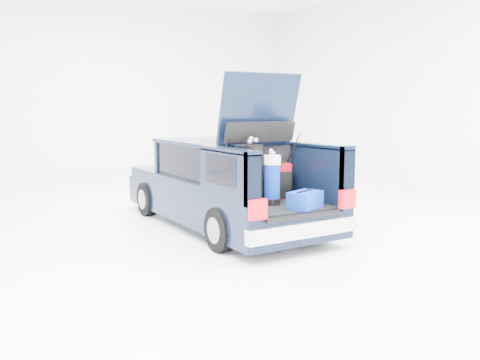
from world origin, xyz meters
TOP-DOWN VIEW (x-y plane):
  - ground at (0.00, 0.00)m, footprint 14.00×14.00m
  - car at (-0.00, 0.11)m, footprint 1.87×4.65m
  - red_suitcase at (0.33, -1.09)m, footprint 0.35×0.24m
  - black_golf_bag at (-0.25, -1.27)m, footprint 0.29×0.35m
  - blue_golf_bag at (-0.03, -1.44)m, footprint 0.26×0.26m
  - blue_duffel at (0.21, -1.90)m, footprint 0.57×0.47m

SIDE VIEW (x-z plane):
  - ground at x=0.00m, z-range 0.00..0.00m
  - car at x=0.00m, z-range -0.56..1.91m
  - blue_duffel at x=0.21m, z-range 0.59..0.85m
  - red_suitcase at x=0.33m, z-range 0.58..1.15m
  - blue_golf_bag at x=-0.03m, z-range 0.56..1.36m
  - black_golf_bag at x=-0.25m, z-range 0.55..1.51m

